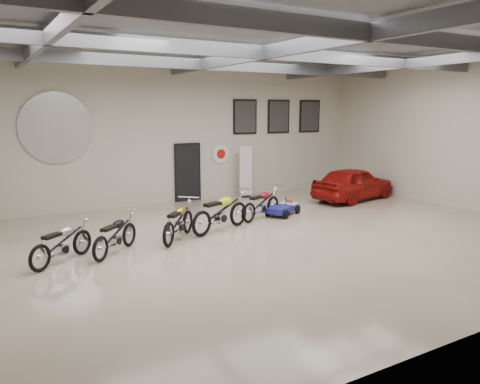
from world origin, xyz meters
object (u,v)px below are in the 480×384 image
motorcycle_gold (178,221)px  go_kart (285,206)px  vintage_car (353,183)px  motorcycle_silver (62,242)px  motorcycle_black (115,234)px  banner_stand (246,172)px  motorcycle_red (261,203)px  motorcycle_yellow (221,211)px

motorcycle_gold → go_kart: motorcycle_gold is taller
motorcycle_gold → vintage_car: size_ratio=0.53×
go_kart → motorcycle_gold: bearing=165.0°
motorcycle_silver → motorcycle_black: motorcycle_silver is taller
banner_stand → motorcycle_red: bearing=-110.7°
go_kart → vintage_car: vintage_car is taller
motorcycle_black → motorcycle_gold: (1.77, 0.37, 0.04)m
motorcycle_silver → motorcycle_black: 1.22m
motorcycle_yellow → go_kart: bearing=-3.9°
motorcycle_yellow → vintage_car: 6.71m
banner_stand → motorcycle_yellow: banner_stand is taller
motorcycle_yellow → go_kart: 2.94m
banner_stand → vintage_car: (3.24, -2.53, -0.34)m
motorcycle_red → vintage_car: (4.72, 0.89, 0.13)m
banner_stand → motorcycle_red: (-1.48, -3.42, -0.48)m
banner_stand → motorcycle_red: size_ratio=1.01×
vintage_car → motorcycle_yellow: bearing=91.9°
motorcycle_black → motorcycle_gold: 1.80m
motorcycle_red → vintage_car: bearing=-13.1°
motorcycle_silver → motorcycle_yellow: 4.41m
banner_stand → motorcycle_silver: size_ratio=1.06×
motorcycle_red → banner_stand: bearing=42.9°
vintage_car → motorcycle_silver: bearing=90.0°
motorcycle_black → motorcycle_yellow: size_ratio=0.83×
motorcycle_black → vintage_car: 9.90m
banner_stand → motorcycle_black: bearing=-141.1°
motorcycle_red → motorcycle_yellow: bearing=177.1°
motorcycle_silver → vintage_car: vintage_car is taller
motorcycle_silver → go_kart: (7.17, 1.51, -0.19)m
motorcycle_silver → go_kart: motorcycle_silver is taller
banner_stand → motorcycle_black: banner_stand is taller
motorcycle_red → go_kart: 1.04m
motorcycle_silver → motorcycle_black: size_ratio=1.01×
motorcycle_red → go_kart: (1.01, 0.14, -0.21)m
motorcycle_gold → motorcycle_red: bearing=-30.0°
motorcycle_black → motorcycle_yellow: (3.14, 0.60, 0.10)m
motorcycle_black → vintage_car: (9.66, 2.18, 0.15)m
motorcycle_black → go_kart: size_ratio=1.15×
motorcycle_black → go_kart: (5.95, 1.43, -0.19)m
motorcycle_silver → vintage_car: (10.87, 2.26, 0.15)m
vintage_car → motorcycle_black: bearing=91.0°
motorcycle_silver → motorcycle_gold: 3.01m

